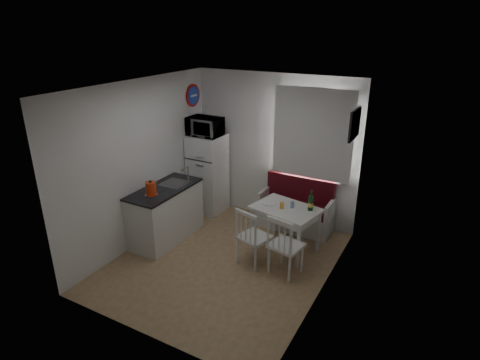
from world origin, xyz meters
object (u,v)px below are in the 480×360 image
object	(u,v)px
fridge	(208,173)
microwave	(205,127)
chair_left	(251,233)
wine_bottle	(311,200)
bench	(296,212)
kitchen_counter	(166,213)
kettle	(151,189)
dining_table	(286,213)
chair_right	(284,241)

from	to	relation	value
fridge	microwave	bearing A→B (deg)	-90.00
chair_left	microwave	size ratio (longest dim) A/B	0.87
microwave	wine_bottle	size ratio (longest dim) A/B	1.86
bench	kitchen_counter	bearing A→B (deg)	-142.27
fridge	microwave	distance (m)	0.90
chair_left	kettle	bearing A→B (deg)	-154.13
dining_table	microwave	xyz separation A→B (m)	(-1.84, 0.60, 1.00)
chair_right	chair_left	bearing A→B (deg)	-169.50
chair_left	microwave	world-z (taller)	microwave
dining_table	chair_right	xyz separation A→B (m)	(0.25, -0.66, -0.08)
bench	microwave	world-z (taller)	microwave
chair_left	microwave	distance (m)	2.30
dining_table	wine_bottle	world-z (taller)	wine_bottle
kitchen_counter	chair_right	size ratio (longest dim) A/B	2.65
wine_bottle	microwave	bearing A→B (deg)	167.07
chair_left	fridge	world-z (taller)	fridge
bench	fridge	world-z (taller)	fridge
dining_table	fridge	distance (m)	1.96
chair_right	fridge	xyz separation A→B (m)	(-2.09, 1.32, 0.17)
dining_table	chair_left	world-z (taller)	chair_left
dining_table	chair_left	distance (m)	0.71
kitchen_counter	bench	distance (m)	2.22
bench	wine_bottle	bearing A→B (deg)	-55.16
bench	fridge	xyz separation A→B (m)	(-1.73, -0.11, 0.44)
bench	chair_right	bearing A→B (deg)	-75.79
dining_table	microwave	size ratio (longest dim) A/B	1.83
kitchen_counter	dining_table	distance (m)	1.96
kitchen_counter	kettle	distance (m)	0.68
bench	microwave	xyz separation A→B (m)	(-1.73, -0.16, 1.34)
chair_right	fridge	distance (m)	2.48
chair_left	chair_right	xyz separation A→B (m)	(0.50, -0.00, 0.01)
chair_right	kettle	xyz separation A→B (m)	(-2.06, -0.28, 0.46)
kitchen_counter	fridge	distance (m)	1.28
bench	wine_bottle	size ratio (longest dim) A/B	3.97
chair_left	bench	bearing A→B (deg)	99.99
kitchen_counter	kettle	world-z (taller)	kitchen_counter
dining_table	wine_bottle	distance (m)	0.44
chair_right	fridge	world-z (taller)	fridge
chair_left	kettle	size ratio (longest dim) A/B	2.03
chair_left	kettle	distance (m)	1.65
chair_right	microwave	distance (m)	2.67
kitchen_counter	bench	xyz separation A→B (m)	(1.75, 1.35, -0.15)
kitchen_counter	kettle	xyz separation A→B (m)	(0.05, -0.36, 0.57)
kitchen_counter	chair_right	world-z (taller)	kitchen_counter
bench	chair_left	xyz separation A→B (m)	(-0.14, -1.43, 0.26)
bench	dining_table	world-z (taller)	bench
fridge	kettle	xyz separation A→B (m)	(0.03, -1.60, 0.29)
microwave	kettle	size ratio (longest dim) A/B	2.34
bench	microwave	size ratio (longest dim) A/B	2.13
chair_left	chair_right	size ratio (longest dim) A/B	1.04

